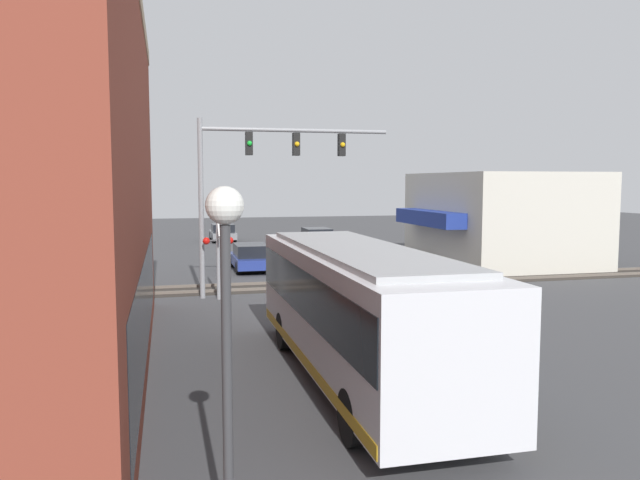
% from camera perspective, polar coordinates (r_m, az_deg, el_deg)
% --- Properties ---
extents(ground_plane, '(120.00, 120.00, 0.00)m').
position_cam_1_polar(ground_plane, '(22.03, 4.97, -6.62)').
color(ground_plane, '#424244').
extents(shop_building, '(9.83, 8.76, 5.06)m').
position_cam_1_polar(shop_building, '(36.52, 16.08, 1.94)').
color(shop_building, beige).
rests_on(shop_building, ground).
extents(city_bus, '(10.46, 2.59, 3.09)m').
position_cam_1_polar(city_bus, '(14.33, 3.42, -6.14)').
color(city_bus, silver).
rests_on(city_bus, ground).
extents(traffic_signal_gantry, '(0.42, 7.64, 7.00)m').
position_cam_1_polar(traffic_signal_gantry, '(24.86, -5.54, 6.80)').
color(traffic_signal_gantry, gray).
rests_on(traffic_signal_gantry, ground).
extents(crossing_signal, '(1.41, 1.18, 3.81)m').
position_cam_1_polar(crossing_signal, '(24.34, -9.31, -0.07)').
color(crossing_signal, gray).
rests_on(crossing_signal, ground).
extents(streetlamp, '(0.44, 0.44, 4.50)m').
position_cam_1_polar(streetlamp, '(7.35, -8.53, -9.29)').
color(streetlamp, '#38383A').
rests_on(streetlamp, ground).
extents(rail_track_near, '(2.60, 60.00, 0.15)m').
position_cam_1_polar(rail_track_near, '(27.67, 0.95, -4.09)').
color(rail_track_near, '#332D28').
rests_on(rail_track_near, ground).
extents(parked_car_blue, '(4.35, 1.82, 1.37)m').
position_cam_1_polar(parked_car_blue, '(32.40, -6.35, -1.64)').
color(parked_car_blue, navy).
rests_on(parked_car_blue, ground).
extents(parked_car_silver, '(4.28, 1.82, 1.53)m').
position_cam_1_polar(parked_car_silver, '(41.17, -0.34, -0.04)').
color(parked_car_silver, '#B7B7BC').
rests_on(parked_car_silver, ground).
extents(parked_car_grey, '(4.27, 1.82, 1.35)m').
position_cam_1_polar(parked_car_grey, '(48.66, -8.89, 0.63)').
color(parked_car_grey, slate).
rests_on(parked_car_grey, ground).
extents(pedestrian_near_bus, '(0.34, 0.34, 1.70)m').
position_cam_1_polar(pedestrian_near_bus, '(16.85, 8.52, -7.36)').
color(pedestrian_near_bus, black).
rests_on(pedestrian_near_bus, ground).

